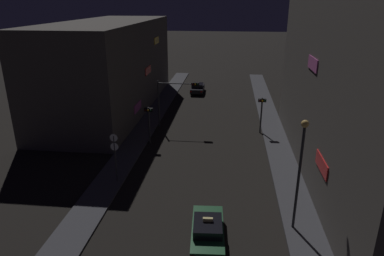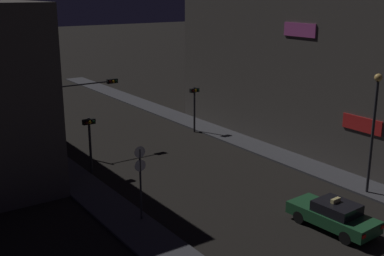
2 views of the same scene
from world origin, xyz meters
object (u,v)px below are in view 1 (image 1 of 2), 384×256
object	(u,v)px
traffic_light_overhead	(174,94)
street_lamp_near_block	(300,162)
taxi	(208,231)
sign_pole_left	(115,153)
traffic_light_right_kerb	(262,108)
far_car	(198,88)
traffic_light_left_kerb	(149,118)

from	to	relation	value
traffic_light_overhead	street_lamp_near_block	size ratio (longest dim) A/B	0.74
taxi	street_lamp_near_block	world-z (taller)	street_lamp_near_block
traffic_light_overhead	sign_pole_left	size ratio (longest dim) A/B	1.33
taxi	traffic_light_overhead	bearing A→B (deg)	104.55
traffic_light_overhead	traffic_light_right_kerb	world-z (taller)	traffic_light_overhead
street_lamp_near_block	far_car	bearing A→B (deg)	105.47
street_lamp_near_block	taxi	bearing A→B (deg)	-160.67
taxi	traffic_light_right_kerb	bearing A→B (deg)	76.63
taxi	traffic_light_overhead	size ratio (longest dim) A/B	0.89
traffic_light_left_kerb	sign_pole_left	xyz separation A→B (m)	(-0.72, -7.86, -0.15)
traffic_light_overhead	taxi	bearing A→B (deg)	-75.45
traffic_light_overhead	traffic_light_left_kerb	distance (m)	5.11
taxi	far_car	size ratio (longest dim) A/B	1.02
traffic_light_left_kerb	traffic_light_overhead	bearing A→B (deg)	69.97
traffic_light_left_kerb	sign_pole_left	size ratio (longest dim) A/B	0.94
far_car	street_lamp_near_block	world-z (taller)	street_lamp_near_block
traffic_light_right_kerb	far_car	bearing A→B (deg)	116.98
traffic_light_left_kerb	sign_pole_left	distance (m)	7.89
traffic_light_left_kerb	taxi	bearing A→B (deg)	-64.86
taxi	street_lamp_near_block	xyz separation A→B (m)	(5.05, 1.77, 3.70)
taxi	sign_pole_left	bearing A→B (deg)	140.09
far_car	traffic_light_left_kerb	distance (m)	20.08
taxi	traffic_light_right_kerb	world-z (taller)	traffic_light_right_kerb
far_car	sign_pole_left	world-z (taller)	sign_pole_left
taxi	traffic_light_left_kerb	world-z (taller)	traffic_light_left_kerb
traffic_light_left_kerb	far_car	bearing A→B (deg)	82.14
traffic_light_overhead	street_lamp_near_block	xyz separation A→B (m)	(9.88, -16.84, 0.72)
far_car	street_lamp_near_block	xyz separation A→B (m)	(8.85, -31.97, 3.70)
taxi	traffic_light_left_kerb	distance (m)	15.50
traffic_light_right_kerb	traffic_light_left_kerb	bearing A→B (deg)	-159.79
taxi	sign_pole_left	size ratio (longest dim) A/B	1.19
far_car	traffic_light_overhead	distance (m)	15.45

